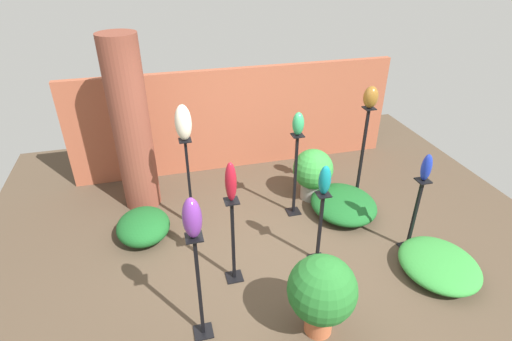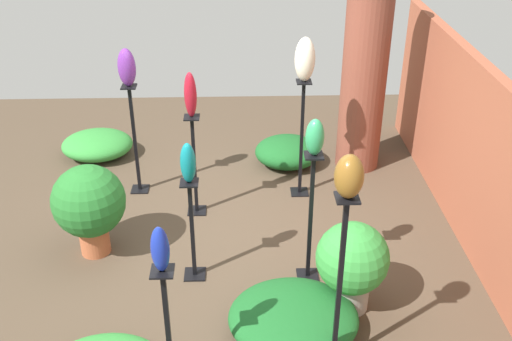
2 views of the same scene
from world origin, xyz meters
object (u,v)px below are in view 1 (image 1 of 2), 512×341
art_vase_cobalt (426,167)px  art_vase_jade (298,124)px  pedestal_ivory (190,188)px  pedestal_bronze (361,159)px  art_vase_bronze (371,97)px  pedestal_jade (295,179)px  art_vase_ivory (183,123)px  art_vase_teal (325,180)px  pedestal_cobalt (414,219)px  potted_plant_walkway_edge (313,171)px  art_vase_violet (192,218)px  art_vase_ruby (231,182)px  pedestal_violet (200,292)px  pedestal_ruby (233,245)px  brick_pillar (131,127)px  potted_plant_front_right (322,292)px  pedestal_teal (320,231)px

art_vase_cobalt → art_vase_jade: art_vase_jade is taller
art_vase_jade → pedestal_ivory: bearing=177.4°
pedestal_bronze → art_vase_bronze: 0.99m
pedestal_jade → art_vase_ivory: 1.83m
pedestal_jade → art_vase_teal: art_vase_teal is taller
pedestal_cobalt → potted_plant_walkway_edge: 1.68m
art_vase_violet → art_vase_teal: bearing=24.8°
pedestal_bronze → pedestal_jade: size_ratio=1.20×
art_vase_ruby → art_vase_cobalt: (2.37, -0.06, -0.14)m
pedestal_violet → pedestal_bronze: pedestal_bronze is taller
pedestal_cobalt → pedestal_jade: bearing=136.3°
pedestal_ruby → brick_pillar: bearing=118.0°
pedestal_ivory → art_vase_ruby: size_ratio=2.90×
pedestal_jade → potted_plant_front_right: size_ratio=1.37×
pedestal_violet → potted_plant_front_right: (1.18, -0.27, -0.03)m
potted_plant_walkway_edge → pedestal_ivory: bearing=-172.7°
potted_plant_walkway_edge → art_vase_ruby: bearing=-137.8°
art_vase_ruby → potted_plant_walkway_edge: 2.30m
pedestal_violet → art_vase_violet: (0.00, 0.00, 0.91)m
pedestal_jade → art_vase_cobalt: 1.80m
brick_pillar → pedestal_jade: bearing=-21.3°
pedestal_violet → pedestal_ruby: pedestal_violet is taller
potted_plant_front_right → potted_plant_walkway_edge: bearing=70.1°
art_vase_teal → art_vase_violet: bearing=-155.2°
brick_pillar → art_vase_teal: 2.88m
pedestal_jade → art_vase_cobalt: size_ratio=3.67×
art_vase_violet → art_vase_cobalt: bearing=12.6°
brick_pillar → potted_plant_walkway_edge: 2.79m
art_vase_violet → potted_plant_front_right: art_vase_violet is taller
pedestal_ruby → art_vase_bronze: (2.24, 1.19, 1.18)m
pedestal_teal → pedestal_cobalt: size_ratio=0.95×
art_vase_cobalt → pedestal_ruby: bearing=178.6°
pedestal_ruby → pedestal_bronze: 2.54m
art_vase_bronze → potted_plant_front_right: bearing=-125.6°
pedestal_ivory → art_vase_bronze: 2.81m
art_vase_cobalt → pedestal_cobalt: bearing=-14.0°
pedestal_bronze → art_vase_cobalt: size_ratio=4.38×
art_vase_teal → pedestal_jade: bearing=87.3°
art_vase_violet → potted_plant_walkway_edge: art_vase_violet is taller
brick_pillar → art_vase_bronze: brick_pillar is taller
art_vase_violet → art_vase_teal: size_ratio=1.11×
pedestal_cobalt → potted_plant_front_right: pedestal_cobalt is taller
pedestal_jade → potted_plant_front_right: bearing=-102.4°
pedestal_violet → art_vase_teal: art_vase_teal is taller
potted_plant_front_right → pedestal_bronze: bearing=54.4°
art_vase_ruby → art_vase_jade: size_ratio=1.45×
art_vase_jade → potted_plant_front_right: size_ratio=0.34×
pedestal_bronze → pedestal_ivory: (-2.60, -0.01, -0.08)m
art_vase_violet → art_vase_ruby: bearing=55.1°
pedestal_teal → pedestal_ivory: pedestal_ivory is taller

